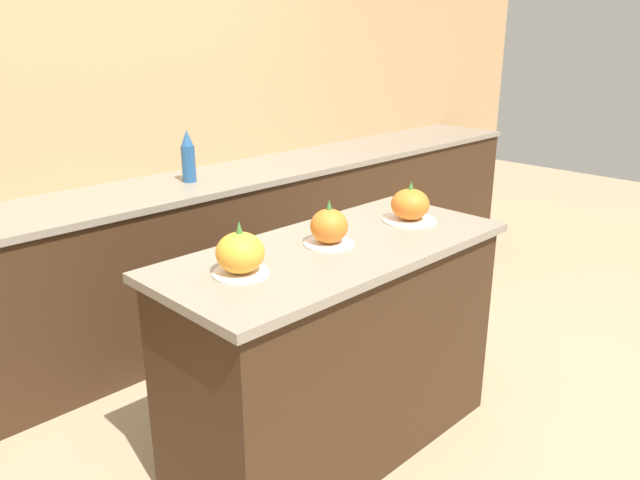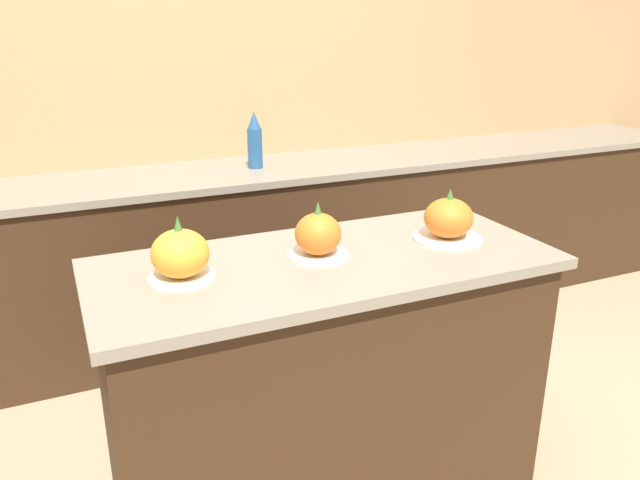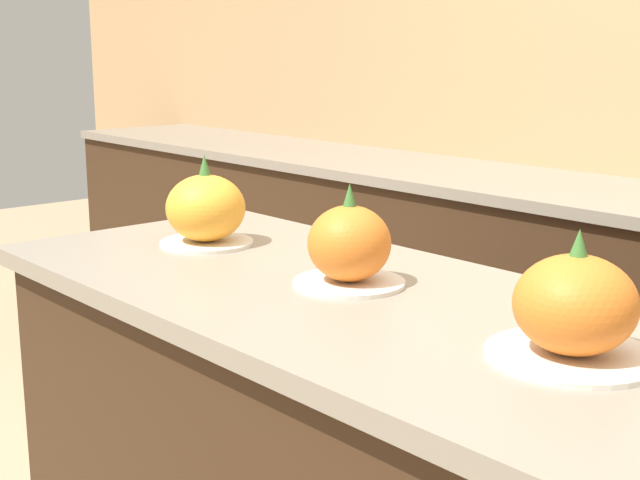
% 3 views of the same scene
% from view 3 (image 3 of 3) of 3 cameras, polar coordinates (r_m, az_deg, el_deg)
% --- Properties ---
extents(pumpkin_cake_left, '(0.20, 0.20, 0.19)m').
position_cam_3_polar(pumpkin_cake_left, '(1.88, -7.33, 1.90)').
color(pumpkin_cake_left, silver).
rests_on(pumpkin_cake_left, kitchen_island).
extents(pumpkin_cake_center, '(0.20, 0.20, 0.18)m').
position_cam_3_polar(pumpkin_cake_center, '(1.55, 1.89, -0.45)').
color(pumpkin_cake_center, silver).
rests_on(pumpkin_cake_center, kitchen_island).
extents(pumpkin_cake_right, '(0.24, 0.24, 0.18)m').
position_cam_3_polar(pumpkin_cake_right, '(1.24, 16.02, -4.29)').
color(pumpkin_cake_right, silver).
rests_on(pumpkin_cake_right, kitchen_island).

